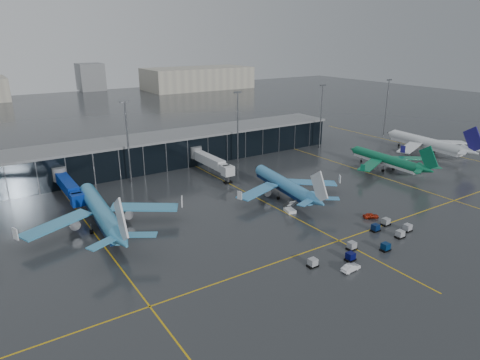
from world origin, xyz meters
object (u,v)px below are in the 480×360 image
service_van_red (371,216)px  airliner_klm_near (283,177)px  airliner_arkefly (100,201)px  mobile_airstair (290,209)px  airliner_aer_lingus (386,153)px  service_van_white (351,268)px  airliner_ba (426,136)px  baggage_carts (373,240)px

service_van_red → airliner_klm_near: bearing=45.4°
airliner_arkefly → mobile_airstair: (43.74, -17.34, -5.97)m
mobile_airstair → service_van_red: bearing=-32.2°
airliner_arkefly → airliner_klm_near: size_ratio=1.15×
airliner_aer_lingus → service_van_white: bearing=-142.8°
airliner_aer_lingus → airliner_ba: 31.33m
airliner_arkefly → airliner_klm_near: (49.64, -7.06, -0.88)m
airliner_arkefly → airliner_ba: size_ratio=1.01×
airliner_aer_lingus → mobile_airstair: size_ratio=10.19×
airliner_klm_near → airliner_ba: size_ratio=0.88×
airliner_ba → service_van_red: 74.79m
baggage_carts → service_van_red: bearing=42.1°
airliner_aer_lingus → baggage_carts: airliner_aer_lingus is taller
service_van_white → airliner_klm_near: bearing=-24.2°
baggage_carts → airliner_klm_near: bearing=86.9°
airliner_klm_near → baggage_carts: (-1.84, -34.05, -5.10)m
airliner_arkefly → airliner_aer_lingus: 95.25m
service_van_white → airliner_aer_lingus: bearing=-59.6°
airliner_klm_near → service_van_white: airliner_klm_near is taller
airliner_klm_near → service_van_white: 42.72m
airliner_klm_near → mobile_airstair: airliner_klm_near is taller
airliner_ba → service_van_white: 102.48m
baggage_carts → service_van_red: baggage_carts is taller
airliner_ba → baggage_carts: (-78.03, -40.98, -5.89)m
airliner_klm_near → baggage_carts: size_ratio=1.19×
baggage_carts → service_van_white: 14.20m
airliner_aer_lingus → baggage_carts: 59.11m
airliner_aer_lingus → service_van_red: (-36.79, -25.70, -4.97)m
baggage_carts → service_van_red: (10.47, 9.47, -0.10)m
airliner_arkefly → service_van_red: (58.27, -31.64, -6.07)m
service_van_red → service_van_white: 27.95m
mobile_airstair → airliner_klm_near: bearing=72.5°
service_van_white → baggage_carts: bearing=-70.2°
airliner_klm_near → service_van_red: size_ratio=9.80×
mobile_airstair → service_van_white: mobile_airstair is taller
baggage_carts → service_van_red: 14.12m
mobile_airstair → airliner_aer_lingus: bearing=24.9°
airliner_ba → service_van_red: airliner_ba is taller
airliner_arkefly → baggage_carts: bearing=-37.2°
airliner_arkefly → service_van_red: airliner_arkefly is taller
airliner_klm_near → airliner_aer_lingus: 45.44m
airliner_ba → baggage_carts: airliner_ba is taller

